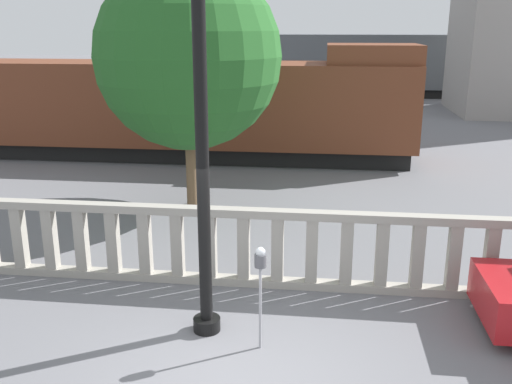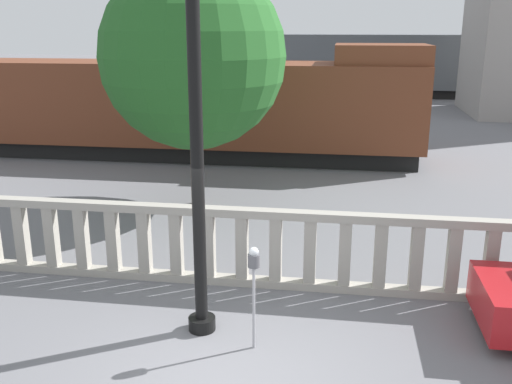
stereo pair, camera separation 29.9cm
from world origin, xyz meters
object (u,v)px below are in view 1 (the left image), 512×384
at_px(train_near, 132,107).
at_px(train_far, 397,64).
at_px(lamppost, 202,138).
at_px(tree_left, 188,56).
at_px(parking_meter, 260,268).

relative_size(train_near, train_far, 0.75).
xyz_separation_m(lamppost, train_far, (6.08, 30.30, -0.91)).
height_order(lamppost, train_near, lamppost).
bearing_deg(tree_left, parking_meter, -69.13).
bearing_deg(train_far, tree_left, -107.60).
height_order(parking_meter, train_near, train_near).
distance_m(train_near, tree_left, 6.54).
bearing_deg(parking_meter, lamppost, 155.69).
xyz_separation_m(train_near, tree_left, (3.29, -5.30, 1.98)).
xyz_separation_m(lamppost, parking_meter, (0.84, -0.38, -1.71)).
distance_m(parking_meter, train_near, 13.08).
height_order(lamppost, parking_meter, lamppost).
xyz_separation_m(lamppost, tree_left, (-1.61, 6.06, 0.77)).
bearing_deg(lamppost, tree_left, 104.89).
bearing_deg(parking_meter, train_far, 80.32).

